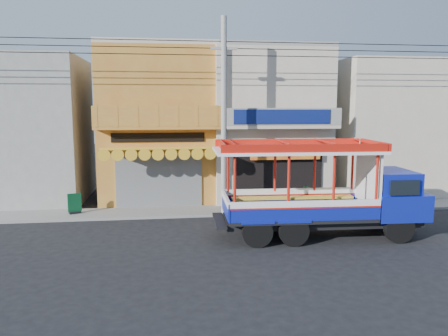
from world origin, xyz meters
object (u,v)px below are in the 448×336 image
green_sign (75,205)px  potted_plant_b (307,198)px  songthaew_truck (335,191)px  potted_plant_c (342,196)px  potted_plant_a (260,199)px  utility_pole (227,107)px

green_sign → potted_plant_b: bearing=-2.4°
songthaew_truck → potted_plant_b: songthaew_truck is taller
green_sign → potted_plant_c: (12.90, -0.09, 0.10)m
potted_plant_a → songthaew_truck: bearing=-83.7°
potted_plant_a → potted_plant_b: (2.30, -0.25, 0.04)m
potted_plant_b → potted_plant_c: size_ratio=1.09×
utility_pole → songthaew_truck: utility_pole is taller
songthaew_truck → green_sign: 11.73m
potted_plant_a → potted_plant_c: (4.22, 0.13, -0.00)m
songthaew_truck → potted_plant_b: size_ratio=7.44×
green_sign → potted_plant_a: (8.69, -0.22, 0.10)m
potted_plant_c → songthaew_truck: bearing=-9.3°
potted_plant_b → potted_plant_c: potted_plant_b is taller
utility_pole → potted_plant_a: (1.66, 0.51, -4.41)m
utility_pole → potted_plant_c: bearing=6.2°
green_sign → potted_plant_b: potted_plant_b is taller
utility_pole → songthaew_truck: 6.24m
green_sign → potted_plant_c: 12.91m
potted_plant_a → potted_plant_b: size_ratio=0.92×
utility_pole → green_sign: (-7.03, 0.73, -4.52)m
green_sign → potted_plant_c: potted_plant_c is taller
songthaew_truck → potted_plant_b: 4.29m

